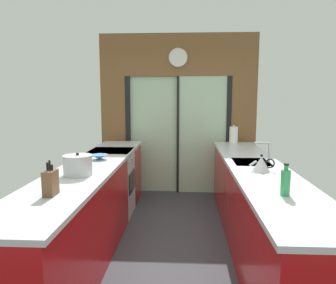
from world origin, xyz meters
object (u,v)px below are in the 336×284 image
at_px(knife_block, 50,182).
at_px(soap_bottle, 285,182).
at_px(kettle, 261,164).
at_px(paper_towel_roll, 234,135).
at_px(stock_pot, 78,165).
at_px(mixing_bowl, 99,157).
at_px(oven_range, 112,183).

relative_size(knife_block, soap_bottle, 1.09).
height_order(kettle, paper_towel_roll, paper_towel_roll).
xyz_separation_m(stock_pot, soap_bottle, (1.78, -0.54, 0.01)).
xyz_separation_m(soap_bottle, paper_towel_roll, (0.00, 2.72, 0.03)).
distance_m(mixing_bowl, knife_block, 1.41).
relative_size(knife_block, kettle, 1.07).
xyz_separation_m(kettle, soap_bottle, (-0.00, -0.80, 0.03)).
xyz_separation_m(oven_range, stock_pot, (0.02, -1.44, 0.56)).
xyz_separation_m(kettle, paper_towel_roll, (-0.00, 1.92, 0.06)).
relative_size(stock_pot, paper_towel_roll, 0.93).
distance_m(mixing_bowl, stock_pot, 0.77).
bearing_deg(oven_range, soap_bottle, -47.84).
relative_size(soap_bottle, paper_towel_roll, 0.83).
relative_size(oven_range, stock_pot, 3.30).
distance_m(knife_block, kettle, 1.99).
bearing_deg(kettle, paper_towel_roll, 90.05).
relative_size(oven_range, paper_towel_roll, 3.07).
bearing_deg(stock_pot, mixing_bowl, 90.00).
distance_m(knife_block, stock_pot, 0.63).
distance_m(oven_range, stock_pot, 1.55).
xyz_separation_m(mixing_bowl, knife_block, (-0.00, -1.41, 0.07)).
relative_size(mixing_bowl, paper_towel_roll, 0.70).
relative_size(mixing_bowl, knife_block, 0.77).
bearing_deg(stock_pot, kettle, 8.08).
xyz_separation_m(knife_block, soap_bottle, (1.78, 0.09, 0.01)).
relative_size(oven_range, knife_block, 3.39).
height_order(kettle, soap_bottle, soap_bottle).
relative_size(mixing_bowl, kettle, 0.82).
bearing_deg(paper_towel_roll, mixing_bowl, -141.79).
distance_m(stock_pot, soap_bottle, 1.86).
bearing_deg(knife_block, kettle, 26.47).
bearing_deg(stock_pot, soap_bottle, -16.97).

